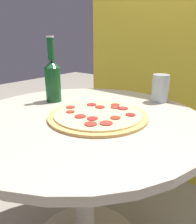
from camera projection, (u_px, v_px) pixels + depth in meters
The scene contains 5 objects.
table at pixel (84, 157), 0.89m from camera, with size 0.91×0.91×0.68m.
fence_panel at pixel (173, 40), 1.37m from camera, with size 1.28×0.04×1.89m.
pizza at pixel (98, 115), 0.81m from camera, with size 0.37×0.37×0.02m.
beer_bottle at pixel (53, 78), 0.98m from camera, with size 0.07×0.07×0.29m.
drinking_glass at pixel (160, 88), 0.99m from camera, with size 0.07×0.07×0.12m.
Camera 1 is at (0.54, -0.57, 0.96)m, focal length 35.00 mm.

